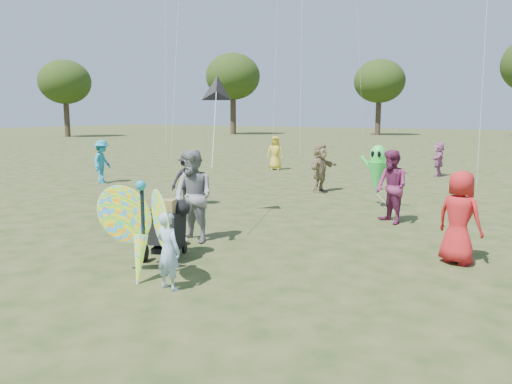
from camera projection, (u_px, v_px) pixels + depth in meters
The scene contains 15 objects.
ground at pixel (220, 270), 8.36m from camera, with size 160.00×160.00×0.00m, color #51592B.
child_girl at pixel (168, 251), 7.35m from camera, with size 0.43×0.28×1.18m, color #99C0D9.
adult_man at pixel (193, 196), 10.03m from camera, with size 0.92×0.71×1.89m, color gray.
grey_bag at pixel (178, 240), 10.00m from camera, with size 0.49×0.40×0.16m, color gray.
crowd_a at pixel (459, 218), 8.60m from camera, with size 0.80×0.52×1.63m, color red.
crowd_b at pixel (188, 180), 14.00m from camera, with size 0.97×0.56×1.50m, color black.
crowd_d at pixel (320, 168), 16.48m from camera, with size 1.49×0.48×1.61m, color #947E5B.
crowd_e at pixel (391, 187), 11.76m from camera, with size 0.85×0.66×1.75m, color #792854.
crowd_g at pixel (275, 153), 23.00m from camera, with size 0.76×0.50×1.56m, color gold.
crowd_i at pixel (102, 162), 18.64m from camera, with size 1.04×0.60×1.61m, color teal.
crowd_j at pixel (439, 159), 20.59m from camera, with size 1.33×0.42×1.43m, color #BF6DA2.
jogging_stroller at pixel (169, 225), 8.93m from camera, with size 0.76×1.14×1.09m.
butterfly_kite at pixel (141, 230), 7.72m from camera, with size 1.74×0.75×1.78m.
delta_kite_rig at pixel (216, 92), 12.01m from camera, with size 1.82×2.40×2.00m.
alien_kite at pixel (377, 173), 13.73m from camera, with size 1.12×0.69×1.74m.
Camera 1 is at (4.71, -6.56, 2.60)m, focal length 35.00 mm.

